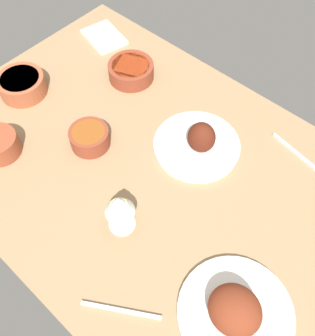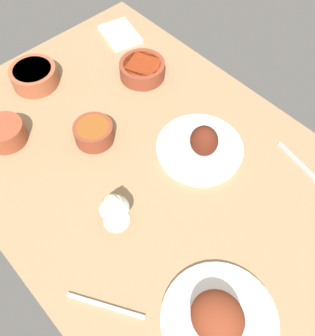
% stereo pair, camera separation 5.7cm
% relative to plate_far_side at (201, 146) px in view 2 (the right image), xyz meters
% --- Properties ---
extents(dining_table, '(1.40, 0.90, 0.04)m').
position_rel_plate_far_side_xyz_m(dining_table, '(0.03, 0.14, -0.05)').
color(dining_table, '#937551').
rests_on(dining_table, ground).
extents(plate_far_side, '(0.26, 0.26, 0.11)m').
position_rel_plate_far_side_xyz_m(plate_far_side, '(0.00, 0.00, 0.00)').
color(plate_far_side, silver).
rests_on(plate_far_side, dining_table).
extents(plate_near_viewer, '(0.27, 0.27, 0.10)m').
position_rel_plate_far_side_xyz_m(plate_near_viewer, '(-0.36, 0.32, 0.01)').
color(plate_near_viewer, silver).
rests_on(plate_near_viewer, dining_table).
extents(bowl_sauce, '(0.15, 0.15, 0.05)m').
position_rel_plate_far_side_xyz_m(bowl_sauce, '(0.36, -0.09, 0.00)').
color(bowl_sauce, brown).
rests_on(bowl_sauce, dining_table).
extents(bowl_pasta, '(0.12, 0.12, 0.06)m').
position_rel_plate_far_side_xyz_m(bowl_pasta, '(0.42, 0.39, 0.01)').
color(bowl_pasta, brown).
rests_on(bowl_pasta, dining_table).
extents(bowl_onions, '(0.15, 0.15, 0.06)m').
position_rel_plate_far_side_xyz_m(bowl_onions, '(0.57, 0.20, 0.01)').
color(bowl_onions, '#A35133').
rests_on(bowl_onions, dining_table).
extents(bowl_soup, '(0.12, 0.12, 0.06)m').
position_rel_plate_far_side_xyz_m(bowl_soup, '(0.25, 0.20, 0.00)').
color(bowl_soup, brown).
rests_on(bowl_soup, dining_table).
extents(wine_glass, '(0.08, 0.08, 0.14)m').
position_rel_plate_far_side_xyz_m(wine_glass, '(-0.01, 0.32, 0.07)').
color(wine_glass, silver).
rests_on(wine_glass, dining_table).
extents(folded_napkin, '(0.18, 0.15, 0.01)m').
position_rel_plate_far_side_xyz_m(folded_napkin, '(0.57, -0.17, -0.02)').
color(folded_napkin, white).
rests_on(folded_napkin, dining_table).
extents(fork_loose, '(0.17, 0.04, 0.01)m').
position_rel_plate_far_side_xyz_m(fork_loose, '(-0.22, -0.18, -0.02)').
color(fork_loose, silver).
rests_on(fork_loose, dining_table).
extents(spoon_loose, '(0.17, 0.11, 0.01)m').
position_rel_plate_far_side_xyz_m(spoon_loose, '(-0.16, 0.48, -0.02)').
color(spoon_loose, silver).
rests_on(spoon_loose, dining_table).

